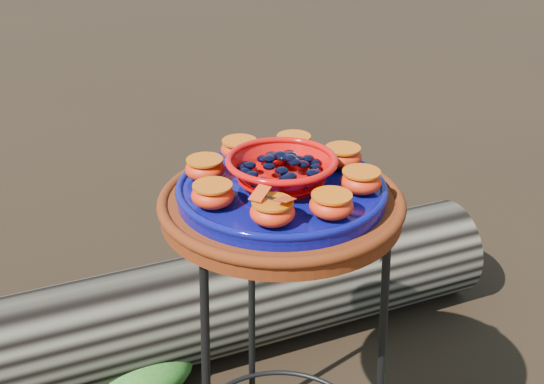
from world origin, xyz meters
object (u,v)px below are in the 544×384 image
object	(u,v)px
terracotta_saucer	(281,206)
red_bowl	(282,172)
cobalt_plate	(281,191)
driftwood_log	(223,302)
plant_stand	(280,363)

from	to	relation	value
terracotta_saucer	red_bowl	world-z (taller)	red_bowl
cobalt_plate	driftwood_log	size ratio (longest dim) A/B	0.24
terracotta_saucer	cobalt_plate	world-z (taller)	cobalt_plate
red_bowl	terracotta_saucer	bearing A→B (deg)	0.00
plant_stand	terracotta_saucer	bearing A→B (deg)	0.00
cobalt_plate	red_bowl	bearing A→B (deg)	0.00
cobalt_plate	red_bowl	world-z (taller)	red_bowl
terracotta_saucer	cobalt_plate	distance (m)	0.03
plant_stand	cobalt_plate	xyz separation A→B (m)	(0.00, 0.00, 0.40)
terracotta_saucer	driftwood_log	size ratio (longest dim) A/B	0.28
plant_stand	cobalt_plate	world-z (taller)	cobalt_plate
terracotta_saucer	driftwood_log	xyz separation A→B (m)	(0.00, 0.52, -0.57)
terracotta_saucer	red_bowl	xyz separation A→B (m)	(0.00, 0.00, 0.07)
plant_stand	terracotta_saucer	xyz separation A→B (m)	(0.00, 0.00, 0.37)
cobalt_plate	plant_stand	bearing A→B (deg)	0.00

